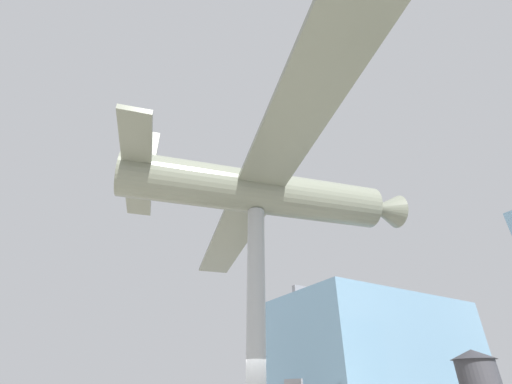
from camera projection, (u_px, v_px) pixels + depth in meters
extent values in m
cube|color=#60849E|center=(372.00, 357.00, 24.90)|extent=(9.37, 14.10, 7.53)
cube|color=slate|center=(363.00, 300.00, 26.95)|extent=(0.36, 13.39, 0.60)
cylinder|color=#999EA3|center=(256.00, 315.00, 11.28)|extent=(0.63, 0.63, 7.67)
cylinder|color=slate|center=(256.00, 192.00, 13.64)|extent=(4.26, 10.47, 1.71)
cube|color=slate|center=(256.00, 192.00, 13.64)|extent=(21.15, 7.15, 0.18)
cube|color=slate|center=(137.00, 173.00, 12.66)|extent=(6.87, 2.68, 0.18)
cube|color=slate|center=(142.00, 151.00, 13.15)|extent=(0.45, 1.11, 1.88)
cone|color=slate|center=(384.00, 210.00, 14.99)|extent=(1.74, 1.65, 1.46)
sphere|color=black|center=(401.00, 212.00, 15.18)|extent=(0.44, 0.44, 0.44)
cone|color=#2D2D33|center=(472.00, 354.00, 8.56)|extent=(1.06, 1.06, 0.23)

